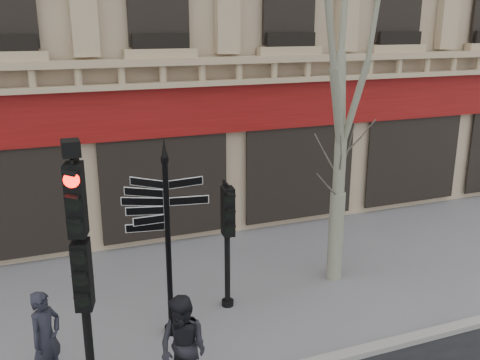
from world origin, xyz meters
The scene contains 7 objects.
ground centered at (0.00, 0.00, 0.00)m, with size 80.00×80.00×0.00m, color slate.
fingerpost centered at (-1.00, 0.55, 2.58)m, with size 2.05×2.05×3.85m.
traffic_signal_main centered at (-2.64, -0.94, 2.67)m, with size 0.54×0.44×4.23m.
traffic_signal_secondary centered at (0.37, 1.14, 1.84)m, with size 0.47×0.36×2.64m.
plane_tree centered at (3.13, 1.43, 5.71)m, with size 3.06×3.06×8.13m.
pedestrian_a centered at (-3.25, -0.15, 0.83)m, with size 0.61×0.40×1.66m, color #20212B.
pedestrian_b centered at (-1.26, -1.30, 0.87)m, with size 0.85×0.66×1.75m, color black.
Camera 1 is at (-3.09, -8.38, 5.76)m, focal length 40.00 mm.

